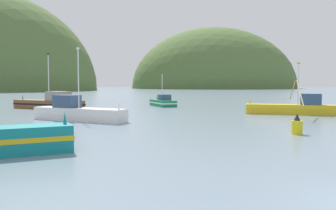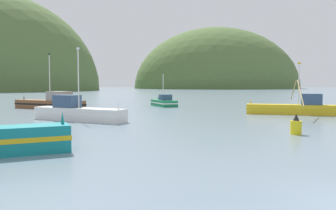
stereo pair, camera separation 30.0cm
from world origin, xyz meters
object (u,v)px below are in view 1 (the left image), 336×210
Objects in this scene: fishing_boat_white at (77,112)px; channel_buoy at (297,126)px; fishing_boat_yellow at (297,108)px; fishing_boat_brown at (50,103)px; fishing_boat_green at (163,102)px.

fishing_boat_white is 20.53m from channel_buoy.
fishing_boat_yellow is 1.58× the size of fishing_boat_white.
fishing_boat_yellow is 1.40× the size of fishing_boat_brown.
channel_buoy is at bearing 163.20° from fishing_boat_brown.
fishing_boat_yellow is 33.51m from fishing_boat_brown.
fishing_boat_brown is 7.43× the size of channel_buoy.
fishing_boat_white is 23.19m from fishing_boat_green.
fishing_boat_yellow is 25.30m from fishing_boat_white.
fishing_boat_brown reaches higher than fishing_boat_yellow.
fishing_boat_white is (-24.89, -4.53, 0.06)m from fishing_boat_yellow.
fishing_boat_yellow reaches higher than fishing_boat_green.
fishing_boat_white is 0.89× the size of fishing_boat_brown.
fishing_boat_brown reaches higher than channel_buoy.
fishing_boat_green is (10.16, 20.85, -0.20)m from fishing_boat_white.
fishing_boat_yellow reaches higher than channel_buoy.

